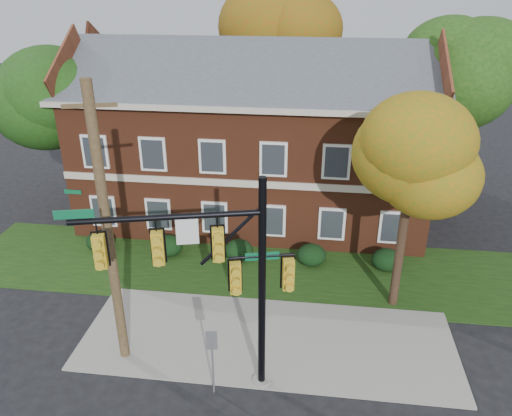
# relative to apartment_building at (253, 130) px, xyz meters

# --- Properties ---
(ground) EXTENTS (120.00, 120.00, 0.00)m
(ground) POSITION_rel_apartment_building_xyz_m (2.00, -11.95, -4.99)
(ground) COLOR black
(ground) RESTS_ON ground
(sidewalk) EXTENTS (14.00, 5.00, 0.08)m
(sidewalk) POSITION_rel_apartment_building_xyz_m (2.00, -10.95, -4.95)
(sidewalk) COLOR gray
(sidewalk) RESTS_ON ground
(grass_strip) EXTENTS (30.00, 6.00, 0.04)m
(grass_strip) POSITION_rel_apartment_building_xyz_m (2.00, -5.95, -4.97)
(grass_strip) COLOR #193811
(grass_strip) RESTS_ON ground
(apartment_building) EXTENTS (18.80, 8.80, 9.74)m
(apartment_building) POSITION_rel_apartment_building_xyz_m (0.00, 0.00, 0.00)
(apartment_building) COLOR brown
(apartment_building) RESTS_ON ground
(hedge_far_left) EXTENTS (1.40, 1.26, 1.05)m
(hedge_far_left) POSITION_rel_apartment_building_xyz_m (-7.00, -5.25, -4.46)
(hedge_far_left) COLOR black
(hedge_far_left) RESTS_ON ground
(hedge_left) EXTENTS (1.40, 1.26, 1.05)m
(hedge_left) POSITION_rel_apartment_building_xyz_m (-3.50, -5.25, -4.46)
(hedge_left) COLOR black
(hedge_left) RESTS_ON ground
(hedge_center) EXTENTS (1.40, 1.26, 1.05)m
(hedge_center) POSITION_rel_apartment_building_xyz_m (0.00, -5.25, -4.46)
(hedge_center) COLOR black
(hedge_center) RESTS_ON ground
(hedge_right) EXTENTS (1.40, 1.26, 1.05)m
(hedge_right) POSITION_rel_apartment_building_xyz_m (3.50, -5.25, -4.46)
(hedge_right) COLOR black
(hedge_right) RESTS_ON ground
(hedge_far_right) EXTENTS (1.40, 1.26, 1.05)m
(hedge_far_right) POSITION_rel_apartment_building_xyz_m (7.00, -5.25, -4.46)
(hedge_far_right) COLOR black
(hedge_far_right) RESTS_ON ground
(tree_near_right) EXTENTS (4.50, 4.25, 8.58)m
(tree_near_right) POSITION_rel_apartment_building_xyz_m (7.22, -8.09, 1.68)
(tree_near_right) COLOR black
(tree_near_right) RESTS_ON ground
(tree_left_rear) EXTENTS (5.40, 5.10, 8.88)m
(tree_left_rear) POSITION_rel_apartment_building_xyz_m (-9.73, -1.12, 1.69)
(tree_left_rear) COLOR black
(tree_left_rear) RESTS_ON ground
(tree_right_rear) EXTENTS (6.30, 5.95, 10.62)m
(tree_right_rear) POSITION_rel_apartment_building_xyz_m (11.31, 0.86, 3.13)
(tree_right_rear) COLOR black
(tree_right_rear) RESTS_ON ground
(tree_far_rear) EXTENTS (6.84, 6.46, 11.52)m
(tree_far_rear) POSITION_rel_apartment_building_xyz_m (1.34, 7.84, 3.86)
(tree_far_rear) COLOR black
(tree_far_rear) RESTS_ON ground
(traffic_signal) EXTENTS (6.61, 1.83, 7.56)m
(traffic_signal) POSITION_rel_apartment_building_xyz_m (0.71, -13.49, -0.30)
(traffic_signal) COLOR gray
(traffic_signal) RESTS_ON ground
(utility_pole) EXTENTS (1.52, 0.54, 10.00)m
(utility_pole) POSITION_rel_apartment_building_xyz_m (-3.06, -12.45, 0.08)
(utility_pole) COLOR #43331F
(utility_pole) RESTS_ON ground
(sign_post) EXTENTS (0.37, 0.11, 2.53)m
(sign_post) POSITION_rel_apartment_building_xyz_m (0.50, -13.73, -3.27)
(sign_post) COLOR slate
(sign_post) RESTS_ON ground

